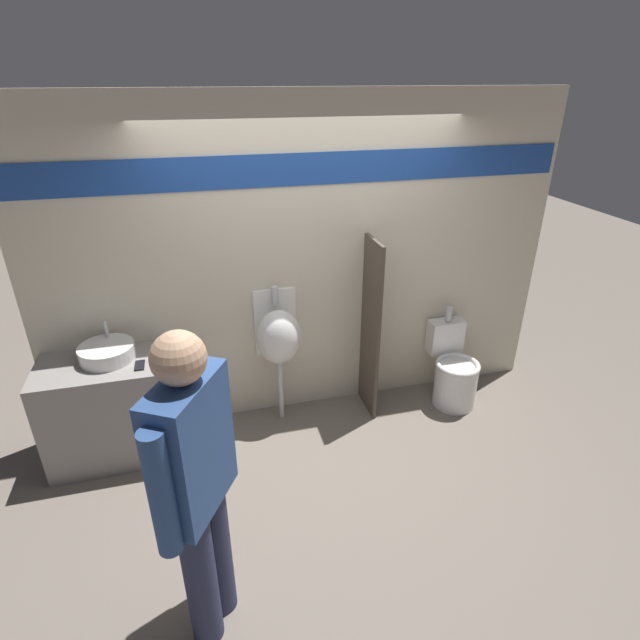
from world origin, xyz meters
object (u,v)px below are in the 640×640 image
Objects in this scene: cell_phone at (140,365)px; person_in_vest at (197,484)px; urinal_near_counter at (279,336)px; toilet at (453,373)px; sink_basin at (107,352)px.

cell_phone is 0.08× the size of person_in_vest.
urinal_near_counter is 1.39× the size of toilet.
person_in_vest reaches higher than urinal_near_counter.
person_in_vest is at bearing -112.24° from urinal_near_counter.
person_in_vest is at bearing -76.04° from cell_phone.
sink_basin is at bearing 144.19° from cell_phone.
toilet is at bearing -5.94° from urinal_near_counter.
urinal_near_counter is at bearing 12.72° from cell_phone.
cell_phone is 0.11× the size of urinal_near_counter.
toilet is 2.88m from person_in_vest.
urinal_near_counter is (1.09, 0.25, -0.03)m from cell_phone.
urinal_near_counter reaches higher than cell_phone.
sink_basin is at bearing 178.21° from toilet.
sink_basin is 0.46× the size of toilet.
person_in_vest is (0.37, -1.50, 0.17)m from cell_phone.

